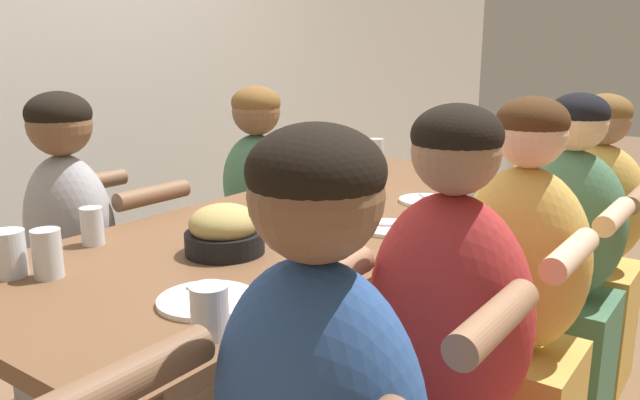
{
  "coord_description": "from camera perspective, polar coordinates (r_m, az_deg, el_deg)",
  "views": [
    {
      "loc": [
        -1.59,
        -1.15,
        1.28
      ],
      "look_at": [
        0.0,
        0.0,
        0.81
      ],
      "focal_mm": 35.0,
      "sensor_mm": 36.0,
      "label": 1
    }
  ],
  "objects": [
    {
      "name": "dining_table",
      "position": [
        2.05,
        0.0,
        -3.51
      ],
      "size": [
        2.23,
        0.87,
        0.76
      ],
      "color": "brown",
      "rests_on": "ground"
    },
    {
      "name": "pizza_board_main",
      "position": [
        2.35,
        0.41,
        1.35
      ],
      "size": [
        0.32,
        0.32,
        0.05
      ],
      "color": "brown",
      "rests_on": "dining_table"
    },
    {
      "name": "skillet_bowl",
      "position": [
        1.65,
        -8.71,
        -2.84
      ],
      "size": [
        0.3,
        0.21,
        0.13
      ],
      "color": "black",
      "rests_on": "dining_table"
    },
    {
      "name": "empty_plate_a",
      "position": [
        1.35,
        -10.27,
        -9.0
      ],
      "size": [
        0.21,
        0.21,
        0.02
      ],
      "color": "white",
      "rests_on": "dining_table"
    },
    {
      "name": "empty_plate_b",
      "position": [
        1.86,
        6.29,
        -2.56
      ],
      "size": [
        0.18,
        0.18,
        0.02
      ],
      "color": "white",
      "rests_on": "dining_table"
    },
    {
      "name": "empty_plate_c",
      "position": [
        2.22,
        9.73,
        -0.05
      ],
      "size": [
        0.19,
        0.19,
        0.02
      ],
      "color": "white",
      "rests_on": "dining_table"
    },
    {
      "name": "cocktail_glass_blue",
      "position": [
        1.97,
        -0.29,
        -0.61
      ],
      "size": [
        0.08,
        0.08,
        0.11
      ],
      "color": "silver",
      "rests_on": "dining_table"
    },
    {
      "name": "drinking_glass_a",
      "position": [
        1.48,
        -0.29,
        -4.34
      ],
      "size": [
        0.07,
        0.07,
        0.13
      ],
      "color": "silver",
      "rests_on": "dining_table"
    },
    {
      "name": "drinking_glass_b",
      "position": [
        2.35,
        13.97,
        1.9
      ],
      "size": [
        0.08,
        0.08,
        0.15
      ],
      "color": "silver",
      "rests_on": "dining_table"
    },
    {
      "name": "drinking_glass_c",
      "position": [
        2.45,
        14.96,
        2.03
      ],
      "size": [
        0.07,
        0.07,
        0.12
      ],
      "color": "silver",
      "rests_on": "dining_table"
    },
    {
      "name": "drinking_glass_d",
      "position": [
        1.82,
        -20.09,
        -2.48
      ],
      "size": [
        0.06,
        0.06,
        0.1
      ],
      "color": "silver",
      "rests_on": "dining_table"
    },
    {
      "name": "drinking_glass_e",
      "position": [
        2.78,
        5.07,
        4.15
      ],
      "size": [
        0.07,
        0.07,
        0.14
      ],
      "color": "silver",
      "rests_on": "dining_table"
    },
    {
      "name": "drinking_glass_f",
      "position": [
        1.59,
        -23.64,
        -4.71
      ],
      "size": [
        0.07,
        0.07,
        0.12
      ],
      "color": "silver",
      "rests_on": "dining_table"
    },
    {
      "name": "drinking_glass_g",
      "position": [
        1.19,
        -10.04,
        -10.26
      ],
      "size": [
        0.07,
        0.07,
        0.1
      ],
      "color": "silver",
      "rests_on": "dining_table"
    },
    {
      "name": "drinking_glass_h",
      "position": [
        2.07,
        -5.13,
        0.21
      ],
      "size": [
        0.07,
        0.07,
        0.11
      ],
      "color": "silver",
      "rests_on": "dining_table"
    },
    {
      "name": "drinking_glass_i",
      "position": [
        1.64,
        -26.55,
        -4.61
      ],
      "size": [
        0.08,
        0.08,
        0.11
      ],
      "color": "silver",
      "rests_on": "dining_table"
    },
    {
      "name": "drinking_glass_j",
      "position": [
        2.65,
        16.66,
        2.97
      ],
      "size": [
        0.07,
        0.07,
        0.14
      ],
      "color": "silver",
      "rests_on": "dining_table"
    },
    {
      "name": "diner_near_midright",
      "position": [
        2.26,
        21.31,
        -6.99
      ],
      "size": [
        0.51,
        0.4,
        1.15
      ],
      "rotation": [
        0.0,
        0.0,
        1.57
      ],
      "color": "#477556",
      "rests_on": "ground"
    },
    {
      "name": "diner_near_center",
      "position": [
        1.84,
        17.45,
        -11.21
      ],
      "size": [
        0.51,
        0.4,
        1.17
      ],
      "rotation": [
        0.0,
        0.0,
        1.57
      ],
      "color": "gold",
      "rests_on": "ground"
    },
    {
      "name": "diner_far_midright",
      "position": [
        2.81,
        -5.57,
        -2.06
      ],
      "size": [
        0.51,
        0.4,
        1.14
      ],
      "rotation": [
        0.0,
        0.0,
        -1.57
      ],
      "color": "#477556",
      "rests_on": "ground"
    },
    {
      "name": "diner_near_right",
      "position": [
        2.62,
        23.47,
        -4.67
      ],
      "size": [
        0.51,
        0.4,
        1.13
      ],
      "rotation": [
        0.0,
        0.0,
        1.57
      ],
      "color": "gold",
      "rests_on": "ground"
    },
    {
      "name": "diner_far_midleft",
      "position": [
        2.24,
        -21.44,
        -6.92
      ],
      "size": [
        0.51,
        0.4,
        1.16
      ],
      "rotation": [
        0.0,
        0.0,
        -1.57
      ],
      "color": "#99999E",
      "rests_on": "ground"
    }
  ]
}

